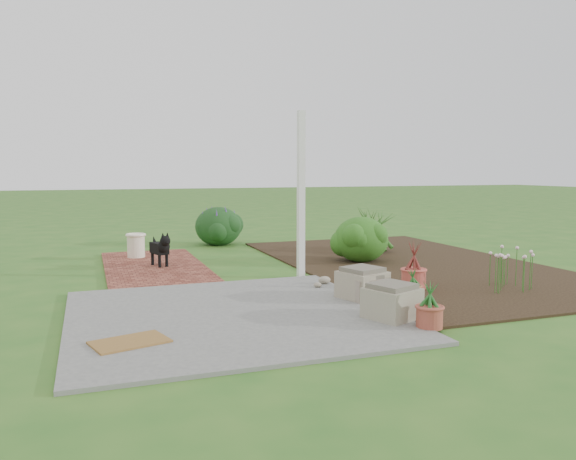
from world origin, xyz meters
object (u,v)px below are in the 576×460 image
object	(u,v)px
cream_ceramic_urn	(136,246)
black_dog	(161,247)
stone_trough_near	(392,303)
evergreen_shrub	(361,238)

from	to	relation	value
cream_ceramic_urn	black_dog	bearing A→B (deg)	-74.97
stone_trough_near	cream_ceramic_urn	distance (m)	5.73
black_dog	cream_ceramic_urn	size ratio (longest dim) A/B	1.43
evergreen_shrub	black_dog	bearing A→B (deg)	170.42
black_dog	evergreen_shrub	xyz separation A→B (m)	(3.40, -0.57, 0.08)
stone_trough_near	cream_ceramic_urn	xyz separation A→B (m)	(-2.25, 5.27, 0.05)
stone_trough_near	evergreen_shrub	distance (m)	3.86
cream_ceramic_urn	stone_trough_near	bearing A→B (deg)	-66.88
cream_ceramic_urn	evergreen_shrub	size ratio (longest dim) A/B	0.44
black_dog	evergreen_shrub	bearing A→B (deg)	-25.81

